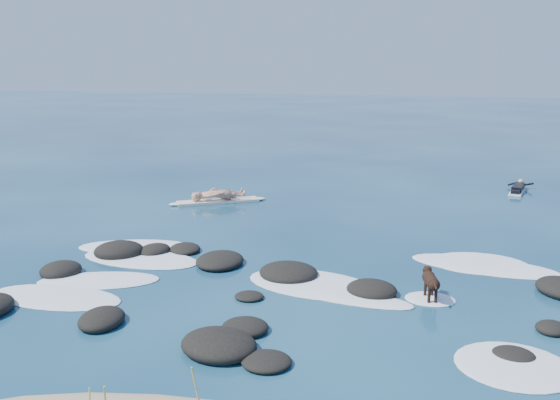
# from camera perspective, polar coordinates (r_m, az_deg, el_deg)

# --- Properties ---
(ground) EXTENTS (160.00, 160.00, 0.00)m
(ground) POSITION_cam_1_polar(r_m,az_deg,el_deg) (15.27, 2.77, -6.87)
(ground) COLOR #0A2642
(ground) RESTS_ON ground
(reef_rocks) EXTENTS (13.80, 7.09, 0.50)m
(reef_rocks) POSITION_cam_1_polar(r_m,az_deg,el_deg) (14.23, -6.48, -8.02)
(reef_rocks) COLOR black
(reef_rocks) RESTS_ON ground
(breaking_foam) EXTENTS (13.02, 7.63, 0.12)m
(breaking_foam) POSITION_cam_1_polar(r_m,az_deg,el_deg) (15.01, 0.43, -7.17)
(breaking_foam) COLOR white
(breaking_foam) RESTS_ON ground
(standing_surfer_rig) EXTENTS (3.23, 2.14, 2.04)m
(standing_surfer_rig) POSITION_cam_1_polar(r_m,az_deg,el_deg) (22.76, -5.73, 1.72)
(standing_surfer_rig) COLOR #F1E2C1
(standing_surfer_rig) RESTS_ON ground
(paddling_surfer_rig) EXTENTS (1.12, 2.26, 0.39)m
(paddling_surfer_rig) POSITION_cam_1_polar(r_m,az_deg,el_deg) (26.44, 20.94, 0.99)
(paddling_surfer_rig) COLOR white
(paddling_surfer_rig) RESTS_ON ground
(dog) EXTENTS (0.44, 1.08, 0.70)m
(dog) POSITION_cam_1_polar(r_m,az_deg,el_deg) (13.94, 13.60, -7.15)
(dog) COLOR black
(dog) RESTS_ON ground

